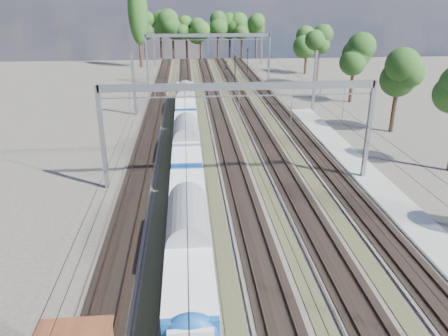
{
  "coord_description": "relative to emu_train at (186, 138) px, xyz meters",
  "views": [
    {
      "loc": [
        -4.35,
        -5.58,
        15.76
      ],
      "look_at": [
        -1.54,
        26.74,
        2.8
      ],
      "focal_mm": 35.0,
      "sensor_mm": 36.0,
      "label": 1
    }
  ],
  "objects": [
    {
      "name": "poplar",
      "position": [
        -10.0,
        61.39,
        9.62
      ],
      "size": [
        4.4,
        4.4,
        19.04
      ],
      "color": "black",
      "rests_on": "ground"
    },
    {
      "name": "catenary",
      "position": [
        4.83,
        16.08,
        4.13
      ],
      "size": [
        25.65,
        130.0,
        9.0
      ],
      "color": "gray",
      "rests_on": "ground"
    },
    {
      "name": "platform",
      "position": [
        16.5,
        -16.61,
        -2.12
      ],
      "size": [
        3.0,
        70.0,
        0.3
      ],
      "primitive_type": "cube",
      "color": "gray",
      "rests_on": "ground"
    },
    {
      "name": "track_bed",
      "position": [
        4.5,
        8.39,
        -2.17
      ],
      "size": [
        21.0,
        130.0,
        0.34
      ],
      "color": "#47423A",
      "rests_on": "ground"
    },
    {
      "name": "worker",
      "position": [
        9.23,
        55.51,
        -1.27
      ],
      "size": [
        0.73,
        0.86,
        2.01
      ],
      "primitive_type": "imported",
      "rotation": [
        0.0,
        0.0,
        1.17
      ],
      "color": "black",
      "rests_on": "ground"
    },
    {
      "name": "signal_far",
      "position": [
        13.16,
        50.33,
        1.08
      ],
      "size": [
        0.37,
        0.33,
        5.29
      ],
      "rotation": [
        0.0,
        0.0,
        -0.25
      ],
      "color": "black",
      "rests_on": "ground"
    },
    {
      "name": "tree_belt",
      "position": [
        10.03,
        60.74,
        5.84
      ],
      "size": [
        40.73,
        101.14,
        12.04
      ],
      "color": "black",
      "rests_on": "ground"
    },
    {
      "name": "signal_near",
      "position": [
        8.68,
        33.72,
        1.59
      ],
      "size": [
        0.38,
        0.35,
        6.11
      ],
      "rotation": [
        0.0,
        0.0,
        -0.03
      ],
      "color": "black",
      "rests_on": "ground"
    },
    {
      "name": "emu_train",
      "position": [
        0.0,
        0.0,
        0.0
      ],
      "size": [
        2.64,
        55.93,
        3.86
      ],
      "color": "black",
      "rests_on": "ground"
    }
  ]
}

